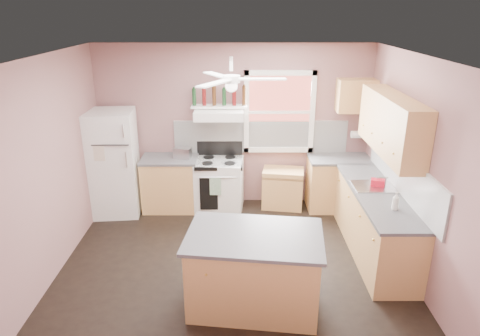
{
  "coord_description": "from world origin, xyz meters",
  "views": [
    {
      "loc": [
        0.09,
        -4.92,
        3.22
      ],
      "look_at": [
        0.1,
        0.3,
        1.25
      ],
      "focal_mm": 32.0,
      "sensor_mm": 36.0,
      "label": 1
    }
  ],
  "objects_px": {
    "refrigerator": "(114,163)",
    "stove": "(220,185)",
    "island": "(254,272)",
    "toaster": "(183,153)",
    "cart": "(283,188)"
  },
  "relations": [
    {
      "from": "refrigerator",
      "to": "stove",
      "type": "xyz_separation_m",
      "value": [
        1.69,
        0.12,
        -0.43
      ]
    },
    {
      "from": "stove",
      "to": "refrigerator",
      "type": "bearing_deg",
      "value": -170.7
    },
    {
      "from": "stove",
      "to": "island",
      "type": "xyz_separation_m",
      "value": [
        0.49,
        -2.51,
        0.0
      ]
    },
    {
      "from": "toaster",
      "to": "island",
      "type": "distance_m",
      "value": 2.8
    },
    {
      "from": "stove",
      "to": "cart",
      "type": "distance_m",
      "value": 1.08
    },
    {
      "from": "stove",
      "to": "cart",
      "type": "relative_size",
      "value": 1.28
    },
    {
      "from": "cart",
      "to": "island",
      "type": "distance_m",
      "value": 2.65
    },
    {
      "from": "stove",
      "to": "island",
      "type": "bearing_deg",
      "value": -73.49
    },
    {
      "from": "stove",
      "to": "cart",
      "type": "bearing_deg",
      "value": 9.31
    },
    {
      "from": "toaster",
      "to": "island",
      "type": "bearing_deg",
      "value": -54.9
    },
    {
      "from": "toaster",
      "to": "cart",
      "type": "bearing_deg",
      "value": 13.98
    },
    {
      "from": "stove",
      "to": "toaster",
      "type": "bearing_deg",
      "value": -175.34
    },
    {
      "from": "cart",
      "to": "toaster",
      "type": "bearing_deg",
      "value": -169.11
    },
    {
      "from": "toaster",
      "to": "island",
      "type": "relative_size",
      "value": 0.2
    },
    {
      "from": "toaster",
      "to": "stove",
      "type": "xyz_separation_m",
      "value": [
        0.59,
        -0.01,
        -0.56
      ]
    }
  ]
}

